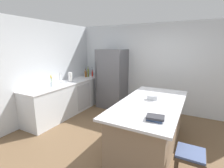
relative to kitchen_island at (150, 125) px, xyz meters
The scene contains 16 objects.
ground_plane 0.74m from the kitchen_island, 163.23° to the right, with size 7.20×7.20×0.00m, color brown.
wall_rear 2.31m from the kitchen_island, 104.64° to the left, with size 6.00×0.10×2.60m, color silver.
wall_left 3.11m from the kitchen_island, behind, with size 0.10×6.00×2.60m, color silver.
counter_run_left 2.68m from the kitchen_island, 167.42° to the left, with size 0.69×2.74×0.92m.
kitchen_island is the anchor object (origin of this frame).
refrigerator 2.45m from the kitchen_island, 135.57° to the left, with size 0.84×0.73×1.85m.
bar_stool 1.10m from the kitchen_island, 47.54° to the right, with size 0.36×0.36×0.64m.
sink_faucet 2.76m from the kitchen_island, behind, with size 0.15×0.05×0.30m.
flower_vase 2.66m from the kitchen_island, behind, with size 0.07×0.07×0.30m.
paper_towel_roll 2.73m from the kitchen_island, 164.96° to the left, with size 0.14×0.14×0.31m.
soda_bottle 3.23m from the kitchen_island, 144.82° to the left, with size 0.07×0.07×0.30m.
hot_sauce_bottle 3.11m from the kitchen_island, 145.46° to the left, with size 0.05×0.05×0.23m.
olive_oil_bottle 3.15m from the kitchen_island, 148.03° to the left, with size 0.05×0.05×0.34m.
whiskey_bottle 3.13m from the kitchen_island, 149.85° to the left, with size 0.08×0.08×0.26m.
cookbook_stack 0.92m from the kitchen_island, 70.88° to the right, with size 0.27×0.21×0.06m.
mixing_bowl 0.53m from the kitchen_island, 97.98° to the left, with size 0.21×0.21×0.09m.
Camera 1 is at (1.27, -2.75, 1.95)m, focal length 26.52 mm.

